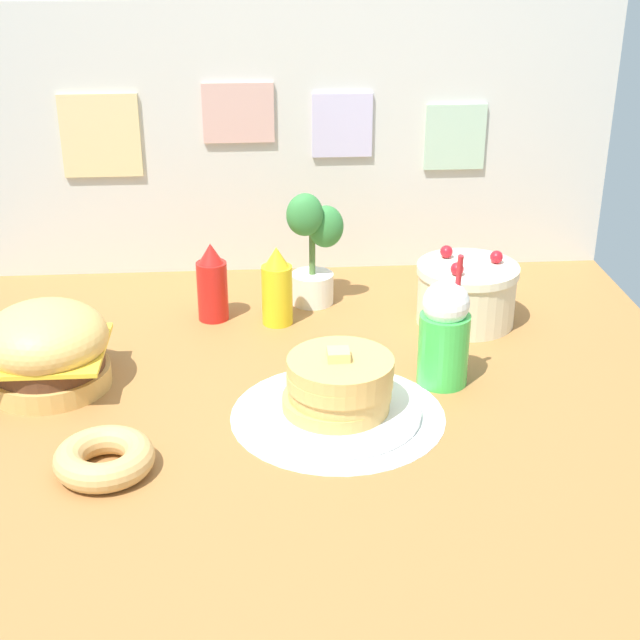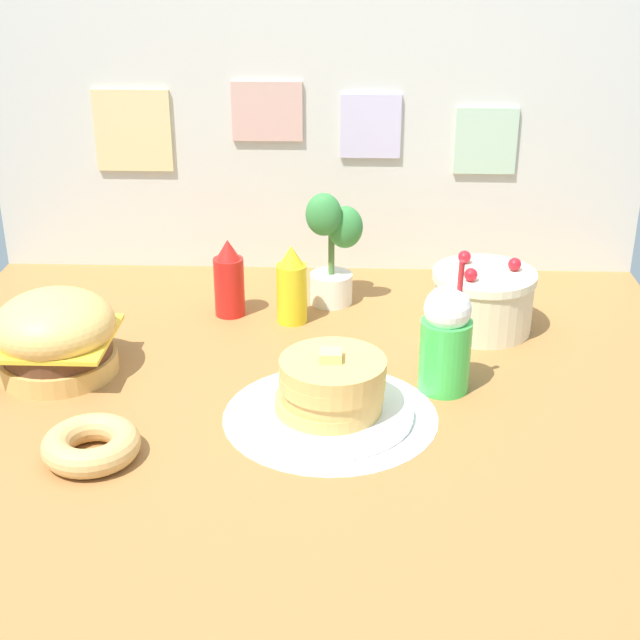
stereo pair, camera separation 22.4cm
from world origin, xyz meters
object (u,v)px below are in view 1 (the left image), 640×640
layer_cake (466,293)px  ketchup_bottle (212,284)px  mustard_bottle (277,288)px  donut_pink_glaze (104,458)px  potted_plant (312,244)px  cream_soda_cup (444,333)px  pancake_stack (339,390)px  burger (47,348)px

layer_cake → ketchup_bottle: bearing=174.1°
mustard_bottle → donut_pink_glaze: size_ratio=1.08×
layer_cake → donut_pink_glaze: (-0.92, -0.69, -0.05)m
ketchup_bottle → mustard_bottle: bearing=-13.0°
donut_pink_glaze → potted_plant: bearing=60.1°
cream_soda_cup → donut_pink_glaze: 0.86m
pancake_stack → layer_cake: (0.41, 0.50, 0.02)m
mustard_bottle → potted_plant: (0.11, 0.14, 0.08)m
layer_cake → potted_plant: 0.47m
pancake_stack → ketchup_bottle: ketchup_bottle is taller
potted_plant → ketchup_bottle: bearing=-162.1°
ketchup_bottle → potted_plant: potted_plant is taller
ketchup_bottle → donut_pink_glaze: bearing=-105.0°
pancake_stack → layer_cake: size_ratio=1.36×
burger → cream_soda_cup: 0.97m
ketchup_bottle → pancake_stack: bearing=-61.7°
layer_cake → donut_pink_glaze: bearing=-143.1°
donut_pink_glaze → mustard_bottle: bearing=61.8°
burger → donut_pink_glaze: size_ratio=1.43×
cream_soda_cup → potted_plant: bearing=119.3°
ketchup_bottle → mustard_bottle: size_ratio=1.00×
donut_pink_glaze → burger: bearing=115.4°
ketchup_bottle → donut_pink_glaze: (-0.21, -0.77, -0.07)m
layer_cake → cream_soda_cup: bearing=-111.0°
cream_soda_cup → pancake_stack: bearing=-151.7°
mustard_bottle → potted_plant: potted_plant is taller
burger → mustard_bottle: mustard_bottle is taller
donut_pink_glaze → potted_plant: potted_plant is taller
mustard_bottle → donut_pink_glaze: bearing=-118.2°
pancake_stack → cream_soda_cup: (0.27, 0.15, 0.07)m
ketchup_bottle → donut_pink_glaze: 0.80m
mustard_bottle → ketchup_bottle: bearing=167.0°
potted_plant → mustard_bottle: bearing=-128.3°
pancake_stack → layer_cake: 0.65m
potted_plant → pancake_stack: bearing=-88.4°
pancake_stack → potted_plant: bearing=91.6°
layer_cake → potted_plant: size_ratio=0.82×
mustard_bottle → burger: bearing=-149.8°
mustard_bottle → cream_soda_cup: 0.55m
ketchup_bottle → potted_plant: size_ratio=0.66×
cream_soda_cup → potted_plant: size_ratio=0.98×
pancake_stack → potted_plant: (-0.02, 0.67, 0.12)m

